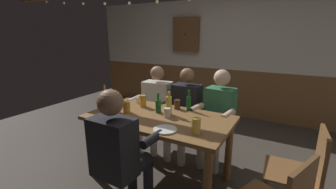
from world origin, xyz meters
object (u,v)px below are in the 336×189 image
object	(u,v)px
pint_glass_0	(196,126)
plate_0	(165,130)
person_2	(218,113)
pint_glass_5	(177,104)
wall_dart_cabinet	(186,35)
pint_glass_1	(167,113)
person_0	(155,104)
bottle_3	(169,105)
chair_empty_near_right	(302,172)
pint_glass_4	(103,111)
dining_table	(159,126)
person_3	(119,149)
pint_glass_2	(127,107)
bottle_1	(158,106)
pint_glass_3	(143,101)
bottle_2	(105,100)
table_candle	(138,100)
bottle_0	(189,103)
person_1	(184,109)

from	to	relation	value
pint_glass_0	plate_0	bearing A→B (deg)	-164.92
person_2	pint_glass_5	size ratio (longest dim) A/B	10.78
wall_dart_cabinet	pint_glass_1	bearing A→B (deg)	-69.19
person_0	bottle_3	bearing A→B (deg)	129.49
chair_empty_near_right	pint_glass_4	bearing A→B (deg)	97.55
chair_empty_near_right	bottle_3	distance (m)	1.40
person_0	pint_glass_4	bearing A→B (deg)	81.05
dining_table	bottle_3	xyz separation A→B (m)	(0.07, 0.10, 0.23)
person_2	pint_glass_0	size ratio (longest dim) A/B	8.24
person_3	pint_glass_2	size ratio (longest dim) A/B	9.43
person_2	plate_0	xyz separation A→B (m)	(-0.21, -0.96, 0.10)
plate_0	bottle_1	xyz separation A→B (m)	(-0.32, 0.40, 0.08)
pint_glass_2	pint_glass_4	xyz separation A→B (m)	(-0.16, -0.22, -0.01)
pint_glass_3	bottle_2	bearing A→B (deg)	-135.79
pint_glass_2	pint_glass_4	distance (m)	0.27
person_0	pint_glass_5	distance (m)	0.64
table_candle	wall_dart_cabinet	world-z (taller)	wall_dart_cabinet
person_2	pint_glass_3	distance (m)	0.95
table_candle	bottle_3	size ratio (longest dim) A/B	0.31
plate_0	wall_dart_cabinet	size ratio (longest dim) A/B	0.32
person_3	pint_glass_3	distance (m)	0.94
chair_empty_near_right	bottle_2	xyz separation A→B (m)	(-2.08, -0.19, 0.41)
pint_glass_4	pint_glass_1	bearing A→B (deg)	25.71
pint_glass_5	person_2	bearing A→B (deg)	40.13
wall_dart_cabinet	pint_glass_4	bearing A→B (deg)	-83.91
plate_0	pint_glass_3	world-z (taller)	pint_glass_3
pint_glass_5	wall_dart_cabinet	world-z (taller)	wall_dart_cabinet
pint_glass_4	wall_dart_cabinet	bearing A→B (deg)	96.09
chair_empty_near_right	pint_glass_2	bearing A→B (deg)	91.68
bottle_2	pint_glass_2	size ratio (longest dim) A/B	2.31
person_3	bottle_1	world-z (taller)	person_3
bottle_0	pint_glass_3	distance (m)	0.57
bottle_2	pint_glass_2	distance (m)	0.29
chair_empty_near_right	table_candle	distance (m)	1.94
plate_0	wall_dart_cabinet	bearing A→B (deg)	111.44
person_1	table_candle	xyz separation A→B (m)	(-0.49, -0.38, 0.15)
chair_empty_near_right	pint_glass_3	size ratio (longest dim) A/B	5.99
person_3	pint_glass_3	size ratio (longest dim) A/B	8.31
bottle_0	pint_glass_3	xyz separation A→B (m)	(-0.55, -0.15, -0.02)
pint_glass_2	pint_glass_3	xyz separation A→B (m)	(0.04, 0.27, 0.01)
chair_empty_near_right	pint_glass_2	world-z (taller)	pint_glass_2
pint_glass_0	person_0	bearing A→B (deg)	138.41
person_0	person_2	bearing A→B (deg)	175.95
person_1	bottle_3	world-z (taller)	person_1
plate_0	pint_glass_2	world-z (taller)	pint_glass_2
person_0	person_2	distance (m)	0.93
bottle_0	bottle_1	world-z (taller)	bottle_0
person_1	pint_glass_1	distance (m)	0.66
person_2	pint_glass_5	world-z (taller)	person_2
dining_table	plate_0	size ratio (longest dim) A/B	6.97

